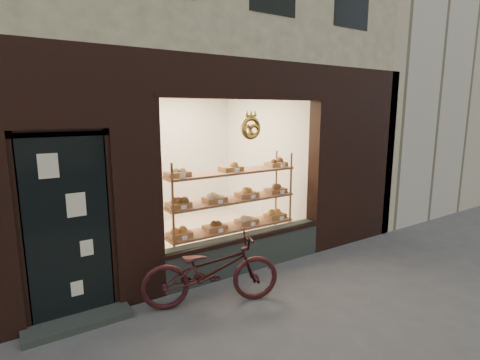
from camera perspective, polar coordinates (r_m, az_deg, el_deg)
ground at (r=4.24m, az=13.38°, el=-24.19°), size 90.00×90.00×0.00m
neighbor_right at (r=14.65m, az=24.78°, el=17.89°), size 12.00×7.00×9.00m
display_shelf at (r=5.96m, az=-1.37°, el=-4.57°), size 2.20×0.45×1.70m
bicycle at (r=4.77m, az=-4.45°, el=-13.53°), size 1.81×1.15×0.90m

